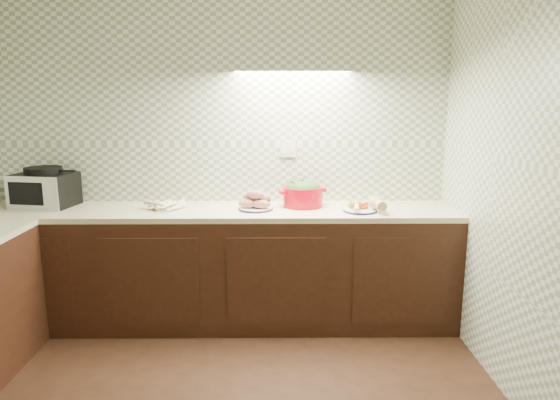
{
  "coord_description": "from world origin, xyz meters",
  "views": [
    {
      "loc": [
        0.45,
        -2.17,
        1.72
      ],
      "look_at": [
        0.48,
        1.25,
        1.02
      ],
      "focal_mm": 32.0,
      "sensor_mm": 36.0,
      "label": 1
    }
  ],
  "objects_px": {
    "sweet_potato_plate": "(256,202)",
    "dutch_oven": "(303,193)",
    "veg_plate": "(367,206)",
    "onion_bowl": "(260,200)",
    "toaster_oven": "(45,188)",
    "parsnip_pile": "(165,205)"
  },
  "relations": [
    {
      "from": "onion_bowl",
      "to": "veg_plate",
      "type": "xyz_separation_m",
      "value": [
        0.79,
        -0.21,
        -0.0
      ]
    },
    {
      "from": "toaster_oven",
      "to": "onion_bowl",
      "type": "distance_m",
      "value": 1.66
    },
    {
      "from": "onion_bowl",
      "to": "veg_plate",
      "type": "bearing_deg",
      "value": -14.84
    },
    {
      "from": "sweet_potato_plate",
      "to": "veg_plate",
      "type": "height_order",
      "value": "sweet_potato_plate"
    },
    {
      "from": "toaster_oven",
      "to": "parsnip_pile",
      "type": "xyz_separation_m",
      "value": [
        0.94,
        -0.09,
        -0.11
      ]
    },
    {
      "from": "toaster_oven",
      "to": "sweet_potato_plate",
      "type": "bearing_deg",
      "value": 5.37
    },
    {
      "from": "toaster_oven",
      "to": "onion_bowl",
      "type": "xyz_separation_m",
      "value": [
        1.65,
        0.01,
        -0.1
      ]
    },
    {
      "from": "onion_bowl",
      "to": "veg_plate",
      "type": "height_order",
      "value": "onion_bowl"
    },
    {
      "from": "onion_bowl",
      "to": "dutch_oven",
      "type": "relative_size",
      "value": 0.4
    },
    {
      "from": "toaster_oven",
      "to": "onion_bowl",
      "type": "bearing_deg",
      "value": 10.22
    },
    {
      "from": "toaster_oven",
      "to": "sweet_potato_plate",
      "type": "distance_m",
      "value": 1.64
    },
    {
      "from": "toaster_oven",
      "to": "parsnip_pile",
      "type": "relative_size",
      "value": 1.5
    },
    {
      "from": "sweet_potato_plate",
      "to": "onion_bowl",
      "type": "relative_size",
      "value": 1.68
    },
    {
      "from": "parsnip_pile",
      "to": "toaster_oven",
      "type": "bearing_deg",
      "value": 174.74
    },
    {
      "from": "sweet_potato_plate",
      "to": "dutch_oven",
      "type": "relative_size",
      "value": 0.67
    },
    {
      "from": "parsnip_pile",
      "to": "onion_bowl",
      "type": "bearing_deg",
      "value": 7.35
    },
    {
      "from": "sweet_potato_plate",
      "to": "dutch_oven",
      "type": "distance_m",
      "value": 0.38
    },
    {
      "from": "sweet_potato_plate",
      "to": "veg_plate",
      "type": "xyz_separation_m",
      "value": [
        0.82,
        -0.07,
        -0.01
      ]
    },
    {
      "from": "sweet_potato_plate",
      "to": "onion_bowl",
      "type": "height_order",
      "value": "sweet_potato_plate"
    },
    {
      "from": "parsnip_pile",
      "to": "dutch_oven",
      "type": "bearing_deg",
      "value": 3.7
    },
    {
      "from": "onion_bowl",
      "to": "dutch_oven",
      "type": "xyz_separation_m",
      "value": [
        0.33,
        -0.02,
        0.06
      ]
    },
    {
      "from": "sweet_potato_plate",
      "to": "onion_bowl",
      "type": "xyz_separation_m",
      "value": [
        0.03,
        0.14,
        -0.01
      ]
    }
  ]
}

